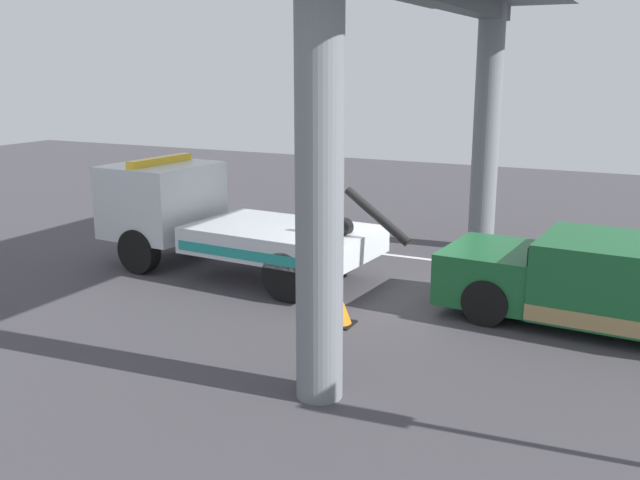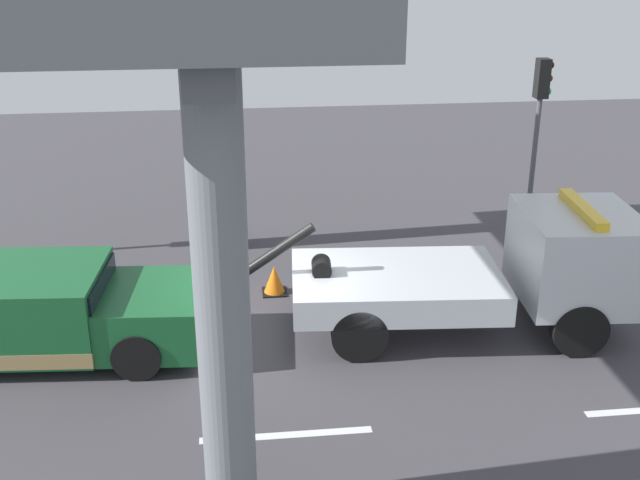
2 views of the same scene
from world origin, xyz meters
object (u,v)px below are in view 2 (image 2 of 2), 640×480
at_px(traffic_cone_orange, 274,280).
at_px(traffic_light_far, 540,110).
at_px(tow_truck_white, 500,270).
at_px(towed_van_green, 39,312).

bearing_deg(traffic_cone_orange, traffic_light_far, 21.73).
height_order(tow_truck_white, traffic_light_far, traffic_light_far).
bearing_deg(traffic_light_far, traffic_cone_orange, -158.27).
distance_m(tow_truck_white, towed_van_green, 8.37).
distance_m(tow_truck_white, traffic_cone_orange, 4.65).
bearing_deg(tow_truck_white, towed_van_green, 179.60).
bearing_deg(traffic_cone_orange, towed_van_green, -155.51).
xyz_separation_m(tow_truck_white, traffic_light_far, (2.32, 4.56, 1.95)).
height_order(tow_truck_white, traffic_cone_orange, tow_truck_white).
relative_size(traffic_light_far, traffic_cone_orange, 7.23).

